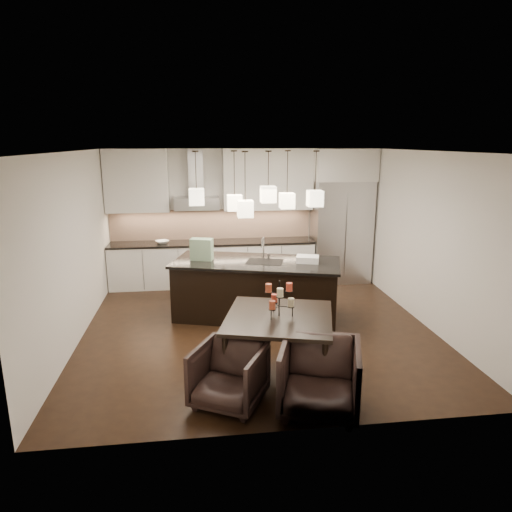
{
  "coord_description": "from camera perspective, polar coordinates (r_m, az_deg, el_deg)",
  "views": [
    {
      "loc": [
        -0.91,
        -6.85,
        2.94
      ],
      "look_at": [
        0.0,
        0.2,
        1.15
      ],
      "focal_mm": 32.0,
      "sensor_mm": 36.0,
      "label": 1
    }
  ],
  "objects": [
    {
      "name": "candle_f",
      "position": [
        5.58,
        3.03,
        -4.58
      ],
      "size": [
        0.1,
        0.1,
        0.11
      ],
      "primitive_type": "cylinder",
      "rotation": [
        0.0,
        0.0,
        -0.27
      ],
      "color": "beige",
      "rests_on": "candelabra"
    },
    {
      "name": "upper_cab_right",
      "position": [
        9.57,
        1.5,
        9.55
      ],
      "size": [
        1.85,
        0.35,
        1.25
      ],
      "primitive_type": "cube",
      "color": "silver",
      "rests_on": "wall_back"
    },
    {
      "name": "wall_right",
      "position": [
        7.92,
        20.42,
        2.02
      ],
      "size": [
        0.02,
        5.5,
        2.8
      ],
      "primitive_type": "cube",
      "color": "silver",
      "rests_on": "ground"
    },
    {
      "name": "wall_left",
      "position": [
        7.27,
        -21.92,
        0.85
      ],
      "size": [
        0.02,
        5.5,
        2.8
      ],
      "primitive_type": "cube",
      "color": "silver",
      "rests_on": "ground"
    },
    {
      "name": "candelabra",
      "position": [
        5.75,
        2.92,
        -5.31
      ],
      "size": [
        0.47,
        0.47,
        0.47
      ],
      "primitive_type": null,
      "rotation": [
        0.0,
        0.0,
        -0.27
      ],
      "color": "black",
      "rests_on": "dining_table"
    },
    {
      "name": "pendant_e",
      "position": [
        7.65,
        7.38,
        7.15
      ],
      "size": [
        0.24,
        0.24,
        0.26
      ],
      "primitive_type": "cube",
      "color": "#FEEFC7",
      "rests_on": "ceiling"
    },
    {
      "name": "hood_chimney",
      "position": [
        9.46,
        -7.54,
        10.26
      ],
      "size": [
        0.3,
        0.28,
        0.96
      ],
      "primitive_type": "cube",
      "color": "#B7B7BA",
      "rests_on": "hood_canopy"
    },
    {
      "name": "pendant_c",
      "position": [
        7.46,
        1.53,
        7.71
      ],
      "size": [
        0.24,
        0.24,
        0.26
      ],
      "primitive_type": "cube",
      "color": "#FEEFC7",
      "rests_on": "ceiling"
    },
    {
      "name": "dining_table",
      "position": [
        5.99,
        2.85,
        -11.0
      ],
      "size": [
        1.63,
        1.63,
        0.79
      ],
      "primitive_type": null,
      "rotation": [
        0.0,
        0.0,
        -0.27
      ],
      "color": "black",
      "rests_on": "floor"
    },
    {
      "name": "fridge_panel",
      "position": [
        9.72,
        10.91,
        11.15
      ],
      "size": [
        1.26,
        0.72,
        0.65
      ],
      "primitive_type": "cube",
      "color": "silver",
      "rests_on": "refrigerator"
    },
    {
      "name": "island_top",
      "position": [
        7.65,
        0.04,
        -0.8
      ],
      "size": [
        2.99,
        1.9,
        0.04
      ],
      "primitive_type": "cube",
      "rotation": [
        0.0,
        0.0,
        -0.29
      ],
      "color": "black",
      "rests_on": "island_body"
    },
    {
      "name": "backsplash",
      "position": [
        9.74,
        -5.57,
        3.99
      ],
      "size": [
        4.21,
        0.02,
        0.63
      ],
      "primitive_type": "cube",
      "color": "#D3A78C",
      "rests_on": "countertop"
    },
    {
      "name": "candle_a",
      "position": [
        5.76,
        4.4,
        -5.79
      ],
      "size": [
        0.1,
        0.1,
        0.11
      ],
      "primitive_type": "cylinder",
      "rotation": [
        0.0,
        0.0,
        -0.27
      ],
      "color": "beige",
      "rests_on": "candelabra"
    },
    {
      "name": "pendant_b",
      "position": [
        7.71,
        -2.69,
        6.66
      ],
      "size": [
        0.24,
        0.24,
        0.26
      ],
      "primitive_type": "cube",
      "color": "#FEEFC7",
      "rests_on": "ceiling"
    },
    {
      "name": "pendant_d",
      "position": [
        7.88,
        3.89,
        6.91
      ],
      "size": [
        0.24,
        0.24,
        0.26
      ],
      "primitive_type": "cube",
      "color": "#FEEFC7",
      "rests_on": "ceiling"
    },
    {
      "name": "island_body",
      "position": [
        7.8,
        0.04,
        -4.32
      ],
      "size": [
        2.88,
        1.79,
        0.95
      ],
      "primitive_type": "cube",
      "rotation": [
        0.0,
        0.0,
        -0.29
      ],
      "color": "black",
      "rests_on": "floor"
    },
    {
      "name": "food_container",
      "position": [
        7.61,
        6.46,
        -0.39
      ],
      "size": [
        0.42,
        0.35,
        0.11
      ],
      "primitive_type": "cube",
      "rotation": [
        0.0,
        0.0,
        -0.29
      ],
      "color": "silver",
      "rests_on": "island_top"
    },
    {
      "name": "hood_canopy",
      "position": [
        9.41,
        -7.42,
        6.57
      ],
      "size": [
        0.9,
        0.52,
        0.24
      ],
      "primitive_type": "cube",
      "color": "#B7B7BA",
      "rests_on": "wall_back"
    },
    {
      "name": "pendant_a",
      "position": [
        7.42,
        -7.43,
        7.34
      ],
      "size": [
        0.24,
        0.24,
        0.26
      ],
      "primitive_type": "cube",
      "color": "#FEEFC7",
      "rests_on": "ceiling"
    },
    {
      "name": "floor",
      "position": [
        7.52,
        0.2,
        -8.98
      ],
      "size": [
        5.5,
        5.5,
        0.02
      ],
      "primitive_type": "cube",
      "color": "black",
      "rests_on": "ground"
    },
    {
      "name": "lower_cabinets",
      "position": [
        9.62,
        -5.39,
        -0.99
      ],
      "size": [
        4.21,
        0.62,
        0.88
      ],
      "primitive_type": "cube",
      "color": "silver",
      "rests_on": "floor"
    },
    {
      "name": "candle_c",
      "position": [
        5.66,
        2.05,
        -6.13
      ],
      "size": [
        0.1,
        0.1,
        0.11
      ],
      "primitive_type": "cylinder",
      "rotation": [
        0.0,
        0.0,
        -0.27
      ],
      "color": "#AD472B",
      "rests_on": "candelabra"
    },
    {
      "name": "wall_back",
      "position": [
        9.78,
        -1.92,
        5.07
      ],
      "size": [
        5.5,
        0.02,
        2.8
      ],
      "primitive_type": "cube",
      "color": "silver",
      "rests_on": "ground"
    },
    {
      "name": "wall_front",
      "position": [
        4.47,
        4.87,
        -6.12
      ],
      "size": [
        5.5,
        0.02,
        2.8
      ],
      "primitive_type": "cube",
      "color": "silver",
      "rests_on": "ground"
    },
    {
      "name": "tote_bag",
      "position": [
        7.75,
        -6.8,
        0.84
      ],
      "size": [
        0.41,
        0.29,
        0.37
      ],
      "primitive_type": "cube",
      "rotation": [
        0.0,
        0.0,
        -0.29
      ],
      "color": "#175727",
      "rests_on": "island_top"
    },
    {
      "name": "upper_cab_left",
      "position": [
        9.53,
        -14.7,
        9.08
      ],
      "size": [
        1.25,
        0.35,
        1.25
      ],
      "primitive_type": "cube",
      "color": "silver",
      "rests_on": "wall_back"
    },
    {
      "name": "pendant_f",
      "position": [
        7.22,
        -1.35,
        5.92
      ],
      "size": [
        0.24,
        0.24,
        0.26
      ],
      "primitive_type": "cube",
      "color": "#FEEFC7",
      "rests_on": "ceiling"
    },
    {
      "name": "candle_e",
      "position": [
        5.75,
        1.59,
        -4.01
      ],
      "size": [
        0.1,
        0.1,
        0.11
      ],
      "primitive_type": "cylinder",
      "rotation": [
        0.0,
        0.0,
        -0.27
      ],
      "color": "#AD472B",
      "rests_on": "candelabra"
    },
    {
      "name": "armchair_left",
      "position": [
        5.38,
        -3.42,
        -14.7
      ],
      "size": [
        1.02,
        1.03,
        0.7
      ],
      "primitive_type": "imported",
      "rotation": [
        0.0,
        0.0,
        -0.48
      ],
      "color": "black",
      "rests_on": "floor"
    },
    {
      "name": "armchair_right",
      "position": [
        5.27,
        7.95,
        -14.84
      ],
      "size": [
        1.09,
        1.11,
        0.81
      ],
      "primitive_type": "imported",
      "rotation": [
        0.0,
        0.0,
        -0.31
      ],
      "color": "black",
      "rests_on": "floor"
    },
    {
      "name": "countertop",
      "position": [
        9.51,
        -5.46,
        1.68
      ],
      "size": [
        4.21,
        0.66,
        0.04
      ],
      "primitive_type": "cube",
      "color": "black",
      "rests_on": "lower_cabinets"
    },
    {
      "name": "ceiling",
      "position": [
        6.91,
        0.22,
        13.05
      ],
      "size": [
        5.5,
        5.5,
        0.02
      ],
      "primitive_type": "cube",
      "color": "white",
      "rests_on": "wall_back"
    },
    {
      "name": "candle_d",
      "position": [
        5.8,
        4.18,
        -3.88
      ],
      "size": [
        0.1,
        0.1,
        0.11
      ],
      "primitive_type": "cylinder",
      "rotation": [
        0.0,
        0.0,
        -0.27
      ],
      "color": "#CC412B",
      "rests_on": "candelabra"
    },
    {
      "name": "candle_b",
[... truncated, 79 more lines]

